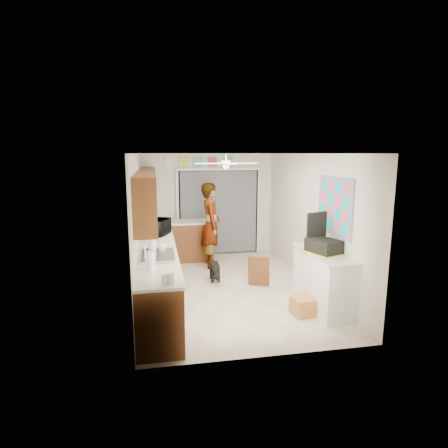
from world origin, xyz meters
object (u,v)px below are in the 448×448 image
cup (162,247)px  suitcase (324,246)px  microwave (158,227)px  navy_crate (303,304)px  paper_towel_roll (150,261)px  soap_bottle (152,241)px  man (211,225)px  dog (215,271)px  cardboard_box (307,306)px

cup → suitcase: bearing=-14.6°
microwave → navy_crate: bearing=-108.0°
paper_towel_roll → soap_bottle: bearing=88.7°
soap_bottle → man: (1.27, 1.98, -0.17)m
paper_towel_roll → microwave: bearing=86.8°
suitcase → dog: size_ratio=0.98×
navy_crate → dog: dog is taller
navy_crate → man: (-1.11, 2.65, 0.84)m
paper_towel_roll → cardboard_box: paper_towel_roll is taller
microwave → suitcase: bearing=-103.9°
soap_bottle → microwave: bearing=85.2°
suitcase → dog: suitcase is taller
cup → man: bearing=60.6°
microwave → man: size_ratio=0.29×
cardboard_box → microwave: bearing=137.9°
navy_crate → dog: size_ratio=0.66×
navy_crate → microwave: bearing=140.5°
soap_bottle → man: 2.36m
suitcase → microwave: bearing=124.8°
man → soap_bottle: bearing=150.9°
microwave → suitcase: (2.59, -1.84, -0.04)m
cardboard_box → cup: bearing=158.7°
cup → paper_towel_roll: paper_towel_roll is taller
soap_bottle → navy_crate: (2.37, -0.67, -1.00)m
navy_crate → man: bearing=112.6°
soap_bottle → suitcase: (2.69, -0.64, -0.06)m
cardboard_box → man: 3.13m
suitcase → man: 2.99m
suitcase → paper_towel_roll: bearing=169.1°
navy_crate → dog: 2.05m
cardboard_box → man: bearing=111.2°
microwave → cardboard_box: bearing=-110.6°
man → dog: size_ratio=3.66×
soap_bottle → man: size_ratio=0.18×
paper_towel_roll → dog: 2.55m
microwave → paper_towel_roll: microwave is taller
suitcase → cardboard_box: (-0.33, -0.20, -0.91)m
soap_bottle → paper_towel_roll: 1.06m
microwave → soap_bottle: bearing=-163.4°
microwave → dog: 1.42m
man → cardboard_box: bearing=-155.4°
cup → navy_crate: size_ratio=0.37×
microwave → man: (1.16, 0.78, -0.15)m
microwave → soap_bottle: soap_bottle is taller
cup → dog: cup is taller
microwave → paper_towel_roll: size_ratio=2.11×
cup → paper_towel_roll: size_ratio=0.48×
paper_towel_roll → suitcase: paper_towel_roll is taller
cup → paper_towel_roll: bearing=-99.6°
cup → cardboard_box: 2.51m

